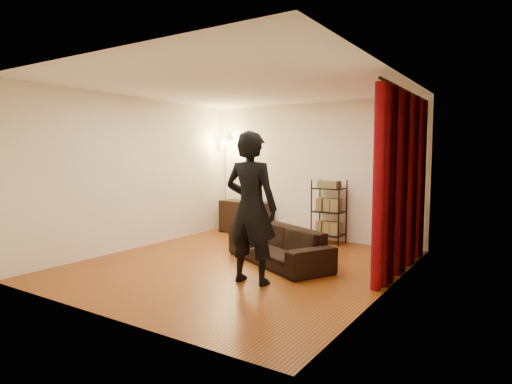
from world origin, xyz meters
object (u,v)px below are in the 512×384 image
Objects in this scene: media_cabinet at (246,217)px; storage_boxes at (277,230)px; person at (251,208)px; floor_lamp at (225,184)px; sofa at (278,245)px; wire_shelf at (329,212)px.

media_cabinet is 3.70× the size of storage_boxes.
floor_lamp reaches higher than person.
wire_shelf reaches higher than sofa.
person is 0.95× the size of floor_lamp.
person is at bearing -48.07° from floor_lamp.
floor_lamp is (-2.41, -0.05, 0.44)m from wire_shelf.
floor_lamp is at bearing -173.69° from storage_boxes.
media_cabinet is (-1.85, 1.84, 0.06)m from sofa.
media_cabinet is 0.56× the size of floor_lamp.
person reaches higher than wire_shelf.
media_cabinet is at bearing 162.57° from sofa.
person is 3.60m from media_cabinet.
storage_boxes is at bearing -70.86° from person.
storage_boxes is (-1.33, 2.99, -0.86)m from person.
person is 3.39m from storage_boxes.
floor_lamp reaches higher than sofa.
media_cabinet is 1.91m from wire_shelf.
storage_boxes is at bearing 167.15° from wire_shelf.
storage_boxes is at bearing 6.31° from floor_lamp.
sofa is at bearing -59.60° from storage_boxes.
person is at bearing -95.47° from wire_shelf.
wire_shelf is (1.18, -0.09, 0.47)m from storage_boxes.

